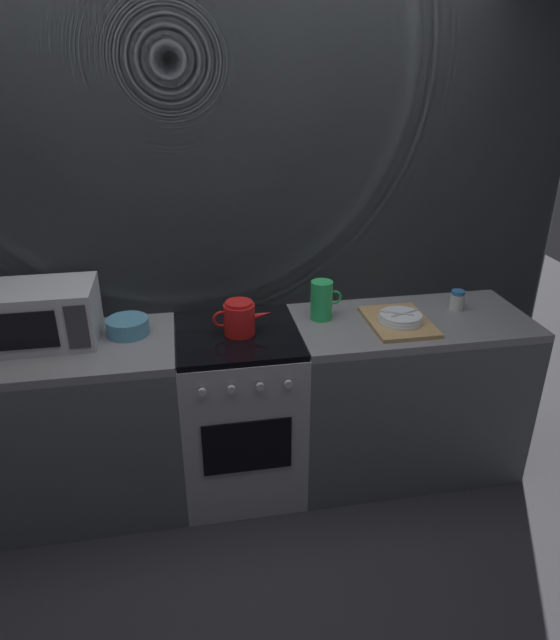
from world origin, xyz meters
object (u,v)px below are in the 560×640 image
(mixing_bowl, at_px, (128,326))
(stove_unit, at_px, (240,411))
(pitcher, at_px, (322,300))
(dish_pile, at_px, (399,320))
(spice_jar, at_px, (457,300))
(microwave, at_px, (45,314))
(kettle, at_px, (240,318))

(mixing_bowl, bearing_deg, stove_unit, -8.86)
(pitcher, distance_m, dish_pile, 0.40)
(stove_unit, distance_m, pitcher, 0.71)
(mixing_bowl, relative_size, dish_pile, 0.50)
(pitcher, height_order, dish_pile, pitcher)
(stove_unit, distance_m, spice_jar, 1.28)
(stove_unit, xyz_separation_m, spice_jar, (1.17, 0.08, 0.50))
(stove_unit, distance_m, microwave, 1.06)
(pitcher, xyz_separation_m, spice_jar, (0.73, -0.02, -0.05))
(dish_pile, bearing_deg, mixing_bowl, 174.40)
(mixing_bowl, height_order, spice_jar, spice_jar)
(stove_unit, height_order, kettle, kettle)
(microwave, xyz_separation_m, pitcher, (1.32, 0.01, -0.03))
(mixing_bowl, xyz_separation_m, spice_jar, (1.69, -0.00, 0.01))
(microwave, relative_size, pitcher, 2.30)
(pitcher, bearing_deg, mixing_bowl, -179.37)
(microwave, height_order, dish_pile, microwave)
(dish_pile, xyz_separation_m, spice_jar, (0.37, 0.12, 0.03))
(pitcher, bearing_deg, stove_unit, -168.35)
(spice_jar, bearing_deg, pitcher, 178.81)
(kettle, bearing_deg, stove_unit, 148.28)
(pitcher, xyz_separation_m, dish_pile, (0.36, -0.14, -0.08))
(microwave, relative_size, mixing_bowl, 2.30)
(microwave, bearing_deg, dish_pile, -4.30)
(stove_unit, relative_size, dish_pile, 2.25)
(microwave, bearing_deg, kettle, -5.48)
(microwave, bearing_deg, stove_unit, -5.03)
(stove_unit, bearing_deg, dish_pile, -3.50)
(stove_unit, distance_m, mixing_bowl, 0.72)
(kettle, relative_size, pitcher, 1.42)
(kettle, distance_m, dish_pile, 0.80)
(mixing_bowl, bearing_deg, kettle, -9.51)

